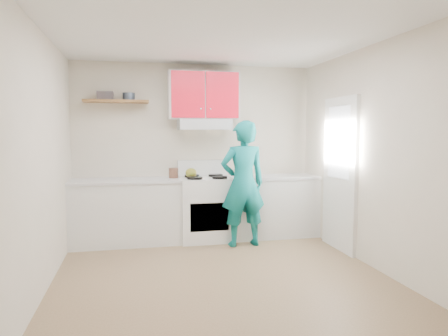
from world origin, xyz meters
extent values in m
plane|color=brown|center=(0.00, 0.00, 0.00)|extent=(3.80, 3.80, 0.00)
cube|color=white|center=(0.00, 0.00, 2.60)|extent=(3.60, 3.80, 0.04)
cube|color=beige|center=(0.00, 1.90, 1.30)|extent=(3.60, 0.04, 2.60)
cube|color=beige|center=(0.00, -1.90, 1.30)|extent=(3.60, 0.04, 2.60)
cube|color=beige|center=(-1.80, 0.00, 1.30)|extent=(0.04, 3.80, 2.60)
cube|color=beige|center=(1.80, 0.00, 1.30)|extent=(0.04, 3.80, 2.60)
cube|color=white|center=(1.78, 0.70, 1.02)|extent=(0.05, 0.85, 2.05)
cube|color=white|center=(1.75, 0.70, 1.45)|extent=(0.01, 0.55, 0.95)
cube|color=silver|center=(-1.04, 1.60, 0.45)|extent=(1.52, 0.60, 0.90)
cube|color=silver|center=(1.14, 1.60, 0.45)|extent=(1.32, 0.60, 0.90)
cube|color=white|center=(0.10, 1.57, 0.46)|extent=(0.76, 0.65, 0.92)
cube|color=silver|center=(0.10, 1.68, 1.70)|extent=(0.76, 0.44, 0.15)
cube|color=red|center=(0.10, 1.73, 2.12)|extent=(1.02, 0.33, 0.70)
cube|color=brown|center=(-1.15, 1.75, 2.02)|extent=(0.90, 0.30, 0.04)
cube|color=#3F373C|center=(-1.30, 1.73, 2.09)|extent=(0.23, 0.17, 0.11)
cylinder|color=#333D4C|center=(-0.98, 1.76, 2.09)|extent=(0.18, 0.18, 0.11)
ellipsoid|color=olive|center=(-0.11, 1.61, 0.99)|extent=(0.19, 0.19, 0.14)
cylinder|color=#533224|center=(-0.36, 1.63, 0.98)|extent=(0.16, 0.16, 0.17)
cube|color=olive|center=(1.02, 1.54, 0.91)|extent=(0.29, 0.22, 0.02)
cube|color=red|center=(1.47, 1.53, 0.90)|extent=(0.34, 0.31, 0.01)
imported|color=#0C6D6E|center=(0.55, 1.15, 0.87)|extent=(0.66, 0.46, 1.74)
camera|label=1|loc=(-0.92, -4.31, 1.59)|focal=32.93mm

